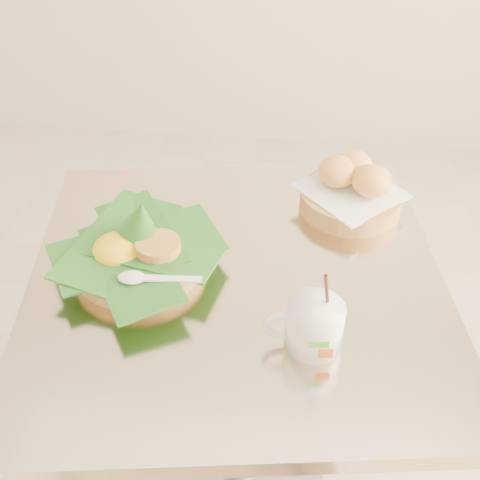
# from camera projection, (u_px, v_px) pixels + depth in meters

# --- Properties ---
(cafe_table) EXTENTS (0.79, 0.79, 0.75)m
(cafe_table) POSITION_uv_depth(u_px,v_px,m) (237.00, 361.00, 1.16)
(cafe_table) COLOR gray
(cafe_table) RESTS_ON floor
(rice_basket) EXTENTS (0.28, 0.28, 0.14)m
(rice_basket) POSITION_uv_depth(u_px,v_px,m) (137.00, 248.00, 1.02)
(rice_basket) COLOR #B5834D
(rice_basket) RESTS_ON cafe_table
(bread_basket) EXTENTS (0.23, 0.23, 0.10)m
(bread_basket) POSITION_uv_depth(u_px,v_px,m) (352.00, 189.00, 1.15)
(bread_basket) COLOR #B5834D
(bread_basket) RESTS_ON cafe_table
(coffee_mug) EXTENTS (0.12, 0.09, 0.15)m
(coffee_mug) POSITION_uv_depth(u_px,v_px,m) (313.00, 325.00, 0.88)
(coffee_mug) COLOR white
(coffee_mug) RESTS_ON cafe_table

